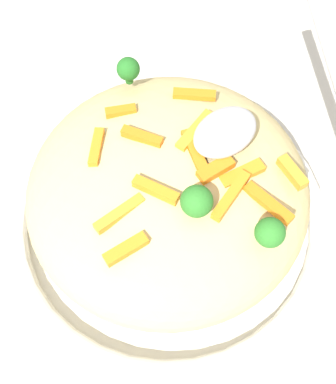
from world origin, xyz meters
The scene contains 21 objects.
ground_plane centered at (0.00, 0.00, 0.00)m, with size 2.40×2.40×0.00m, color beige.
serving_bowl centered at (0.00, 0.00, 0.02)m, with size 0.29×0.29×0.04m.
pasta_mound centered at (0.00, 0.00, 0.08)m, with size 0.24×0.23×0.09m, color #D1BA7A.
carrot_piece_0 centered at (0.00, -0.03, 0.12)m, with size 0.03×0.01×0.01m, color orange.
carrot_piece_1 centered at (-0.06, -0.04, 0.11)m, with size 0.04×0.01×0.01m, color orange.
carrot_piece_2 centered at (0.05, 0.01, 0.12)m, with size 0.04×0.01×0.01m, color orange.
carrot_piece_3 centered at (-0.03, -0.01, 0.12)m, with size 0.04×0.01×0.01m, color orange.
carrot_piece_4 centered at (-0.06, 0.07, 0.12)m, with size 0.03×0.01×0.01m, color orange.
carrot_piece_5 centered at (0.02, 0.01, 0.12)m, with size 0.04×0.01×0.01m, color orange.
carrot_piece_6 centered at (-0.02, 0.03, 0.12)m, with size 0.03×0.01×0.01m, color orange.
carrot_piece_7 centered at (-0.04, 0.04, 0.11)m, with size 0.04×0.01×0.01m, color orange.
carrot_piece_8 centered at (-0.02, 0.01, 0.12)m, with size 0.04×0.01×0.01m, color orange.
carrot_piece_9 centered at (0.03, -0.05, 0.12)m, with size 0.03×0.01×0.01m, color orange.
carrot_piece_10 centered at (-0.01, 0.05, 0.12)m, with size 0.04×0.01×0.01m, color orange.
carrot_piece_11 centered at (-0.03, 0.07, 0.11)m, with size 0.04×0.01×0.01m, color orange.
carrot_piece_12 centered at (0.07, 0.03, 0.12)m, with size 0.03×0.01×0.01m, color orange.
carrot_piece_13 centered at (-0.01, -0.06, 0.11)m, with size 0.03×0.01×0.01m, color orange.
broccoli_floret_0 centered at (-0.01, 0.09, 0.13)m, with size 0.02×0.02×0.03m.
broccoli_floret_1 centered at (-0.03, -0.09, 0.13)m, with size 0.02×0.02×0.03m.
broccoli_floret_2 centered at (0.01, 0.04, 0.13)m, with size 0.02×0.02×0.03m.
serving_spoon centered at (-0.08, 0.03, 0.14)m, with size 0.15×0.16×0.08m.
Camera 1 is at (0.13, 0.14, 0.43)m, focal length 45.61 mm.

